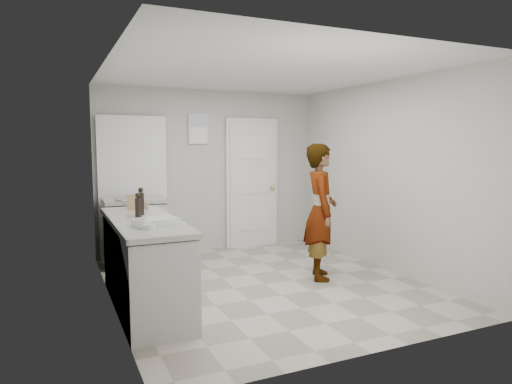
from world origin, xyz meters
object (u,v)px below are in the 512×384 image
spice_jar (147,206)px  baking_dish (156,222)px  oil_cruet_a (138,205)px  oil_cruet_b (141,202)px  person (320,212)px  cake_mix_box (131,202)px  egg_bowl (149,226)px

spice_jar → baking_dish: spice_jar is taller
oil_cruet_a → oil_cruet_b: size_ratio=0.85×
person → baking_dish: bearing=129.0°
cake_mix_box → baking_dish: (0.05, -1.09, -0.06)m
spice_jar → cake_mix_box: bearing=177.6°
oil_cruet_a → baking_dish: bearing=-83.1°
cake_mix_box → baking_dish: size_ratio=0.41×
cake_mix_box → oil_cruet_a: size_ratio=0.70×
oil_cruet_a → cake_mix_box: bearing=88.2°
egg_bowl → oil_cruet_a: bearing=87.5°
egg_bowl → person: bearing=18.1°
person → oil_cruet_b: (-2.17, 0.09, 0.23)m
cake_mix_box → egg_bowl: (-0.05, -1.24, -0.06)m
cake_mix_box → egg_bowl: size_ratio=1.48×
person → cake_mix_box: size_ratio=9.59×
oil_cruet_b → person: bearing=-2.5°
cake_mix_box → spice_jar: size_ratio=2.35×
egg_bowl → oil_cruet_b: bearing=84.3°
baking_dish → oil_cruet_a: bearing=96.9°
person → cake_mix_box: person is taller
person → baking_dish: person is taller
oil_cruet_b → baking_dish: 0.69m
baking_dish → spice_jar: bearing=83.7°
baking_dish → oil_cruet_b: bearing=91.4°
oil_cruet_b → baking_dish: bearing=-88.6°
spice_jar → oil_cruet_a: size_ratio=0.30×
oil_cruet_b → egg_bowl: bearing=-95.7°
oil_cruet_a → baking_dish: oil_cruet_a is taller
oil_cruet_a → baking_dish: (0.07, -0.57, -0.09)m
oil_cruet_a → oil_cruet_b: 0.12m
baking_dish → cake_mix_box: bearing=92.7°
spice_jar → egg_bowl: bearing=-100.1°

